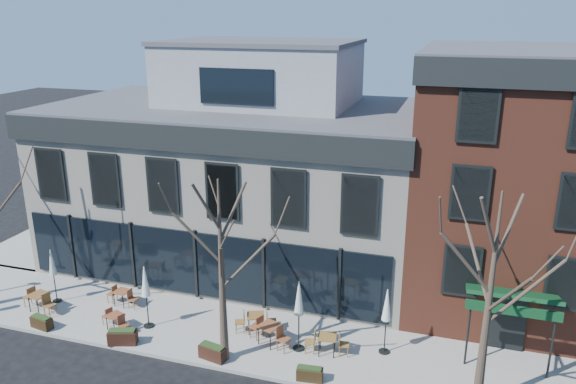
% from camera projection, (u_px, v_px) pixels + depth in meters
% --- Properties ---
extents(ground, '(120.00, 120.00, 0.00)m').
position_uv_depth(ground, '(199.00, 301.00, 25.53)').
color(ground, black).
rests_on(ground, ground).
extents(sidewalk_front, '(33.50, 4.70, 0.15)m').
position_uv_depth(sidewalk_front, '(248.00, 336.00, 22.62)').
color(sidewalk_front, gray).
rests_on(sidewalk_front, ground).
extents(sidewalk_side, '(4.50, 12.00, 0.15)m').
position_uv_depth(sidewalk_side, '(75.00, 227.00, 34.17)').
color(sidewalk_side, gray).
rests_on(sidewalk_side, ground).
extents(corner_building, '(18.39, 10.39, 11.10)m').
position_uv_depth(corner_building, '(240.00, 173.00, 28.65)').
color(corner_building, silver).
rests_on(corner_building, ground).
extents(red_brick_building, '(8.20, 11.78, 11.18)m').
position_uv_depth(red_brick_building, '(512.00, 177.00, 24.60)').
color(red_brick_building, brown).
rests_on(red_brick_building, ground).
extents(tree_mid, '(3.50, 3.55, 7.04)m').
position_uv_depth(tree_mid, '(222.00, 270.00, 19.96)').
color(tree_mid, '#382B21').
rests_on(tree_mid, sidewalk_front).
extents(tree_right, '(3.72, 3.77, 7.48)m').
position_uv_depth(tree_right, '(489.00, 302.00, 17.31)').
color(tree_right, '#382B21').
rests_on(tree_right, sidewalk_front).
extents(cafe_set_0, '(1.90, 0.90, 0.98)m').
position_uv_depth(cafe_set_0, '(39.00, 300.00, 24.28)').
color(cafe_set_0, brown).
rests_on(cafe_set_0, sidewalk_front).
extents(cafe_set_1, '(1.61, 0.71, 0.83)m').
position_uv_depth(cafe_set_1, '(122.00, 296.00, 24.80)').
color(cafe_set_1, brown).
rests_on(cafe_set_1, sidewalk_front).
extents(cafe_set_2, '(1.57, 0.92, 0.81)m').
position_uv_depth(cafe_set_2, '(115.00, 320.00, 22.88)').
color(cafe_set_2, brown).
rests_on(cafe_set_2, sidewalk_front).
extents(cafe_set_3, '(1.76, 1.03, 0.91)m').
position_uv_depth(cafe_set_3, '(256.00, 321.00, 22.73)').
color(cafe_set_3, brown).
rests_on(cafe_set_3, sidewalk_front).
extents(cafe_set_4, '(1.94, 1.15, 1.00)m').
position_uv_depth(cafe_set_4, '(270.00, 332.00, 21.85)').
color(cafe_set_4, brown).
rests_on(cafe_set_4, sidewalk_front).
extents(cafe_set_5, '(1.77, 0.79, 0.91)m').
position_uv_depth(cafe_set_5, '(327.00, 343.00, 21.25)').
color(cafe_set_5, brown).
rests_on(cafe_set_5, sidewalk_front).
extents(umbrella_0, '(0.40, 0.40, 2.52)m').
position_uv_depth(umbrella_0, '(52.00, 265.00, 24.67)').
color(umbrella_0, black).
rests_on(umbrella_0, sidewalk_front).
extents(umbrella_1, '(0.43, 0.43, 2.71)m').
position_uv_depth(umbrella_1, '(145.00, 285.00, 22.63)').
color(umbrella_1, black).
rests_on(umbrella_1, sidewalk_front).
extents(umbrella_3, '(0.46, 0.46, 2.89)m').
position_uv_depth(umbrella_3, '(299.00, 302.00, 21.04)').
color(umbrella_3, black).
rests_on(umbrella_3, sidewalk_front).
extents(umbrella_4, '(0.43, 0.43, 2.67)m').
position_uv_depth(umbrella_4, '(387.00, 309.00, 20.88)').
color(umbrella_4, black).
rests_on(umbrella_4, sidewalk_front).
extents(planter_0, '(1.00, 0.53, 0.53)m').
position_uv_depth(planter_0, '(42.00, 322.00, 23.03)').
color(planter_0, black).
rests_on(planter_0, sidewalk_front).
extents(planter_1, '(1.19, 0.76, 0.62)m').
position_uv_depth(planter_1, '(123.00, 337.00, 21.92)').
color(planter_1, black).
rests_on(planter_1, sidewalk_front).
extents(planter_2, '(1.11, 0.62, 0.59)m').
position_uv_depth(planter_2, '(213.00, 352.00, 20.96)').
color(planter_2, black).
rests_on(planter_2, sidewalk_front).
extents(planter_3, '(0.96, 0.47, 0.52)m').
position_uv_depth(planter_3, '(310.00, 374.00, 19.76)').
color(planter_3, '#322410').
rests_on(planter_3, sidewalk_front).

